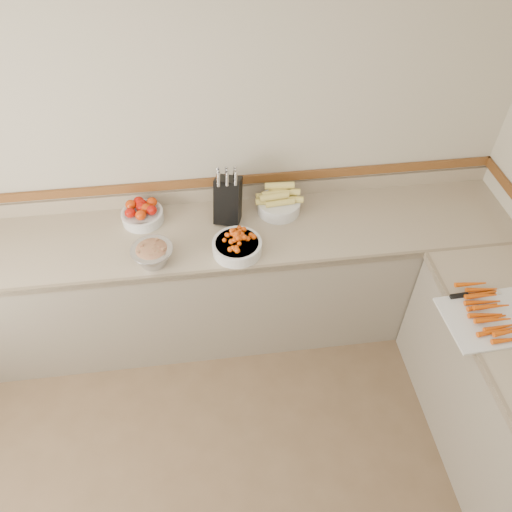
{
  "coord_description": "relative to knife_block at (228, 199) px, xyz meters",
  "views": [
    {
      "loc": [
        0.11,
        -0.57,
        2.98
      ],
      "look_at": [
        0.35,
        1.35,
        1.0
      ],
      "focal_mm": 35.0,
      "sensor_mm": 36.0,
      "label": 1
    }
  ],
  "objects": [
    {
      "name": "corn_bowl",
      "position": [
        0.32,
        0.03,
        -0.08
      ],
      "size": [
        0.3,
        0.27,
        0.2
      ],
      "color": "silver",
      "rests_on": "counter_back"
    },
    {
      "name": "knife_block",
      "position": [
        0.0,
        0.0,
        0.0
      ],
      "size": [
        0.2,
        0.22,
        0.38
      ],
      "color": "black",
      "rests_on": "counter_back"
    },
    {
      "name": "cutting_board",
      "position": [
        1.27,
        -0.95,
        -0.13
      ],
      "size": [
        0.48,
        0.41,
        0.07
      ],
      "color": "silver",
      "rests_on": "counter_right"
    },
    {
      "name": "back_wall",
      "position": [
        -0.23,
        0.2,
        0.25
      ],
      "size": [
        4.0,
        0.0,
        4.0
      ],
      "primitive_type": "plane",
      "rotation": [
        1.57,
        0.0,
        0.0
      ],
      "color": "#B7AE97",
      "rests_on": "ground_plane"
    },
    {
      "name": "tomato_bowl",
      "position": [
        -0.53,
        0.05,
        -0.1
      ],
      "size": [
        0.26,
        0.26,
        0.13
      ],
      "color": "silver",
      "rests_on": "counter_back"
    },
    {
      "name": "cherry_tomato_bowl",
      "position": [
        0.02,
        -0.3,
        -0.1
      ],
      "size": [
        0.29,
        0.29,
        0.16
      ],
      "color": "silver",
      "rests_on": "counter_back"
    },
    {
      "name": "counter_back",
      "position": [
        -0.23,
        -0.12,
        -0.6
      ],
      "size": [
        4.0,
        0.65,
        1.08
      ],
      "color": "gray",
      "rests_on": "ground_plane"
    },
    {
      "name": "rhubarb_bowl",
      "position": [
        -0.46,
        -0.33,
        -0.08
      ],
      "size": [
        0.24,
        0.24,
        0.14
      ],
      "color": "#B2B2BA",
      "rests_on": "counter_back"
    }
  ]
}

